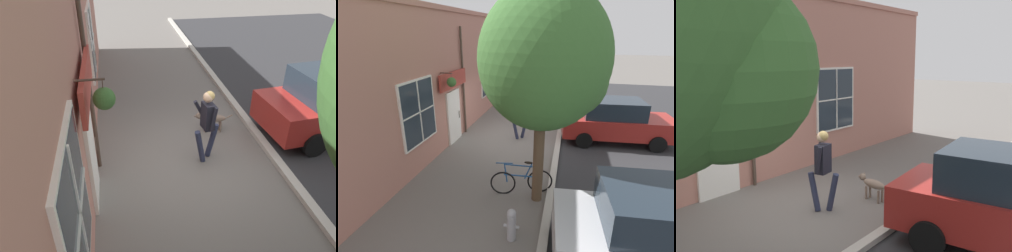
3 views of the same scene
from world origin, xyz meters
The scene contains 4 objects.
ground_plane centered at (0.00, 0.00, 0.00)m, with size 90.00×90.00×0.00m, color #66605B.
storefront_facade centered at (-2.34, -0.01, 2.56)m, with size 0.95×18.00×5.13m.
pedestrian_walking centered at (0.37, 0.08, 1.08)m, with size 0.66×0.55×1.77m.
dog_on_leash centered at (0.85, 1.26, 0.39)m, with size 1.05×0.34×0.59m.
Camera 1 is at (-1.60, -6.03, 4.75)m, focal length 35.00 mm.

